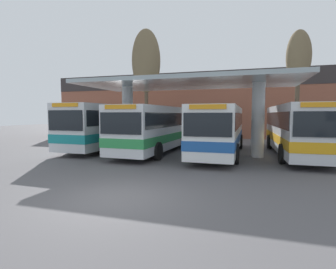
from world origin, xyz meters
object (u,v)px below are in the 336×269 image
Objects in this scene: transit_bus_left_bay at (113,124)px; transit_bus_center_bay at (157,127)px; poplar_tree_behind_left at (299,59)px; transit_bus_far_right_bay at (296,128)px; transit_bus_right_bay at (220,128)px; poplar_tree_behind_right at (146,62)px.

transit_bus_left_bay reaches higher than transit_bus_center_bay.
poplar_tree_behind_left reaches higher than transit_bus_left_bay.
transit_bus_left_bay is 0.98× the size of transit_bus_far_right_bay.
transit_bus_right_bay is 1.00× the size of transit_bus_far_right_bay.
transit_bus_far_right_bay is at bearing -171.53° from transit_bus_center_bay.
poplar_tree_behind_left reaches higher than transit_bus_center_bay.
transit_bus_right_bay is 1.19× the size of poplar_tree_behind_left.
transit_bus_center_bay is 12.61m from poplar_tree_behind_left.
transit_bus_left_bay is 15.52m from poplar_tree_behind_left.
poplar_tree_behind_right is (-7.71, 6.20, 5.87)m from transit_bus_right_bay.
transit_bus_left_bay is at bearing -12.14° from transit_bus_center_bay.
poplar_tree_behind_right is (-3.42, 6.47, 5.85)m from transit_bus_center_bay.
transit_bus_far_right_bay is 14.67m from poplar_tree_behind_right.
poplar_tree_behind_left is (5.40, 5.87, 5.26)m from transit_bus_right_bay.
transit_bus_right_bay is at bearing 176.25° from transit_bus_left_bay.
poplar_tree_behind_right reaches higher than transit_bus_right_bay.
transit_bus_center_bay is at bearing 3.55° from transit_bus_right_bay.
transit_bus_center_bay is 0.97× the size of poplar_tree_behind_right.
transit_bus_center_bay is 1.12× the size of poplar_tree_behind_left.
poplar_tree_behind_right is at bearing 178.56° from poplar_tree_behind_left.
transit_bus_left_bay reaches higher than transit_bus_right_bay.
transit_bus_right_bay is 4.71m from transit_bus_far_right_bay.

